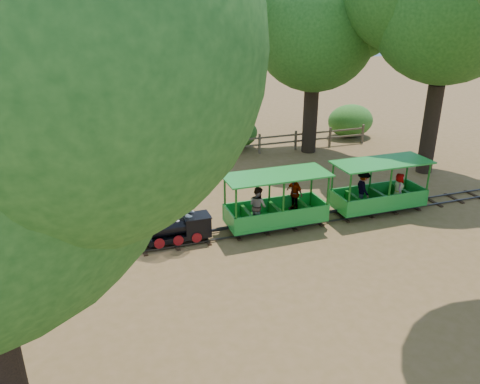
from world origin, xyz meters
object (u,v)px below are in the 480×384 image
object	(u,v)px
locomotive	(172,198)
fence	(202,148)
carriage_front	(275,206)
carriage_rear	(377,192)

from	to	relation	value
locomotive	fence	xyz separation A→B (m)	(2.99, 7.92, -0.96)
locomotive	fence	size ratio (longest dim) A/B	0.16
carriage_front	carriage_rear	bearing A→B (deg)	-0.45
carriage_rear	carriage_front	bearing A→B (deg)	179.55
carriage_rear	fence	xyz separation A→B (m)	(-4.39, 8.02, -0.21)
locomotive	carriage_front	size ratio (longest dim) A/B	0.81
locomotive	fence	world-z (taller)	locomotive
carriage_front	carriage_rear	world-z (taller)	same
locomotive	carriage_front	bearing A→B (deg)	-1.17
carriage_front	locomotive	bearing A→B (deg)	178.83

